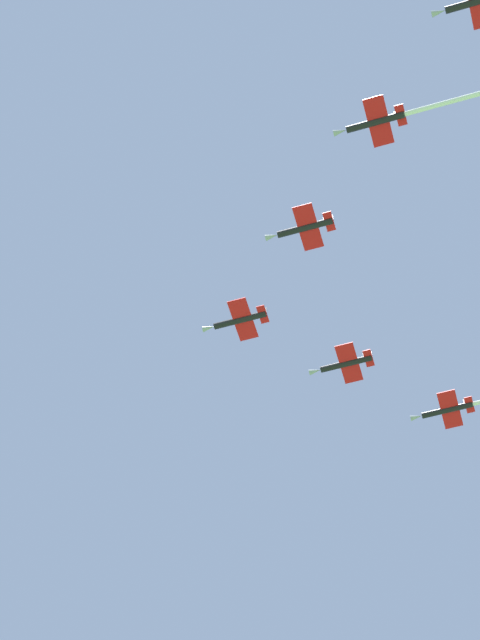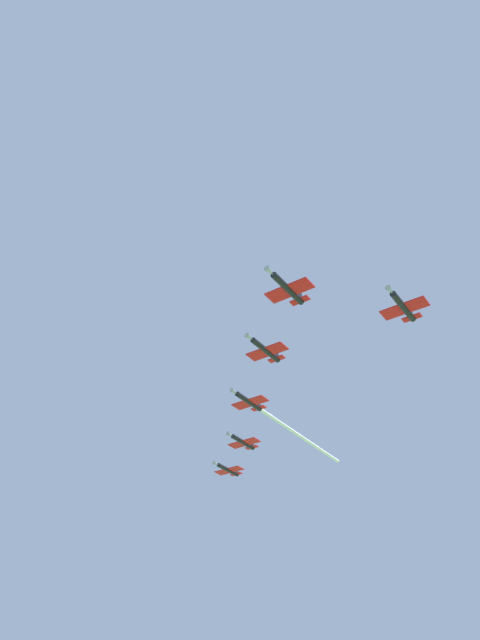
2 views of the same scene
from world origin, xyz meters
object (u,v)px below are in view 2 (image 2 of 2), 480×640
at_px(jet_tail_end, 228,470).
at_px(jet_starboard_inner, 265,350).
at_px(jet_starboard_outer, 279,422).
at_px(jet_port_inner, 403,306).
at_px(jet_lead, 287,288).
at_px(jet_port_trail, 243,442).

bearing_deg(jet_tail_end, jet_starboard_inner, 132.44).
bearing_deg(jet_starboard_outer, jet_port_inner, 146.50).
relative_size(jet_starboard_inner, jet_starboard_outer, 0.26).
bearing_deg(jet_port_inner, jet_tail_end, -33.27).
distance_m(jet_starboard_outer, jet_tail_end, 35.69).
height_order(jet_lead, jet_starboard_outer, jet_lead).
height_order(jet_port_inner, jet_tail_end, jet_tail_end).
xyz_separation_m(jet_starboard_outer, jet_tail_end, (9.02, -34.53, 0.03)).
bearing_deg(jet_lead, jet_port_inner, -133.07).
relative_size(jet_lead, jet_tail_end, 1.00).
height_order(jet_port_inner, jet_port_trail, jet_port_trail).
bearing_deg(jet_port_inner, jet_starboard_inner, 0.00).
bearing_deg(jet_port_trail, jet_starboard_outer, 159.80).
distance_m(jet_lead, jet_tail_end, 88.52).
distance_m(jet_port_trail, jet_tail_end, 20.43).
xyz_separation_m(jet_port_inner, jet_starboard_inner, (22.11, -20.21, 1.18)).
relative_size(jet_lead, jet_starboard_inner, 1.00).
height_order(jet_starboard_inner, jet_starboard_outer, jet_starboard_inner).
bearing_deg(jet_port_inner, jet_lead, 46.93).
xyz_separation_m(jet_port_trail, jet_tail_end, (1.68, -20.36, -0.22)).
xyz_separation_m(jet_lead, jet_starboard_outer, (-8.76, -53.99, -0.33)).
bearing_deg(jet_tail_end, jet_starboard_outer, 147.07).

